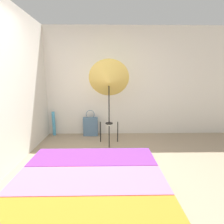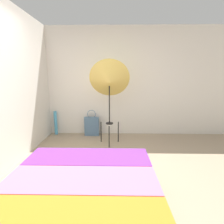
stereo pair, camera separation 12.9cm
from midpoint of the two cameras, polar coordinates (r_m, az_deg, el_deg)
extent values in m
plane|color=gray|center=(2.45, -5.69, -24.58)|extent=(14.00, 14.00, 0.00)
cube|color=silver|center=(4.33, -3.54, 9.65)|extent=(8.00, 0.05, 2.60)
cube|color=silver|center=(3.38, -29.79, 7.64)|extent=(0.05, 8.00, 2.60)
cube|color=white|center=(1.64, -11.00, -29.27)|extent=(1.45, 1.95, 0.21)
cube|color=orange|center=(1.39, -13.14, -31.66)|extent=(1.42, 0.46, 0.04)
cube|color=#D6668E|center=(1.75, -9.78, -21.27)|extent=(1.42, 0.46, 0.04)
cube|color=#702D8E|center=(2.15, -7.87, -14.56)|extent=(1.42, 0.46, 0.04)
cylinder|color=black|center=(3.59, -1.98, -8.19)|extent=(0.02, 0.02, 0.46)
cylinder|color=black|center=(3.91, -4.72, -6.54)|extent=(0.02, 0.02, 0.46)
cylinder|color=black|center=(3.91, 0.92, -6.53)|extent=(0.02, 0.02, 0.46)
cylinder|color=black|center=(3.73, -1.95, -3.71)|extent=(0.15, 0.15, 0.02)
cylinder|color=black|center=(3.64, -2.00, 3.14)|extent=(0.02, 0.02, 0.90)
cone|color=#D1B251|center=(3.60, -2.05, 10.24)|extent=(0.84, 0.55, 0.84)
cube|color=slate|center=(4.35, -7.87, -4.75)|extent=(0.35, 0.11, 0.46)
torus|color=slate|center=(4.27, -7.99, -0.75)|extent=(0.21, 0.01, 0.21)
cylinder|color=#4CA3D1|center=(4.58, -19.25, -3.59)|extent=(0.07, 0.07, 0.59)
camera|label=1|loc=(0.06, -91.07, -0.22)|focal=28.00mm
camera|label=2|loc=(0.06, 88.93, 0.22)|focal=28.00mm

